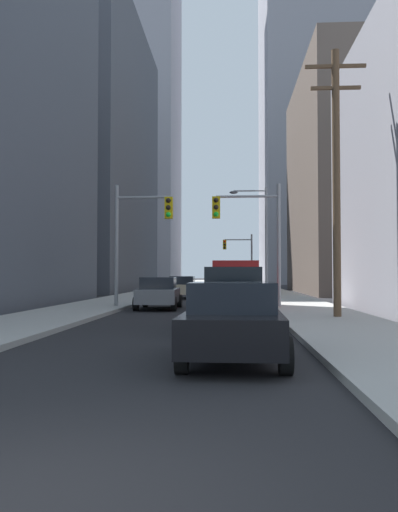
{
  "coord_description": "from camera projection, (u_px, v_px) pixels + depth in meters",
  "views": [
    {
      "loc": [
        1.61,
        -3.62,
        1.68
      ],
      "look_at": [
        0.0,
        23.6,
        2.6
      ],
      "focal_mm": 37.37,
      "sensor_mm": 36.0,
      "label": 1
    }
  ],
  "objects": [
    {
      "name": "building_left_far_tower",
      "position": [
        116.0,
        82.0,
        93.18
      ],
      "size": [
        21.27,
        18.29,
        70.64
      ],
      "primitive_type": "cube",
      "color": "#93939E",
      "rests_on": "ground"
    },
    {
      "name": "sedan_maroon",
      "position": [
        231.0,
        287.0,
        37.98
      ],
      "size": [
        1.95,
        4.21,
        1.52
      ],
      "color": "maroon",
      "rests_on": "ground"
    },
    {
      "name": "sedan_beige",
      "position": [
        183.0,
        287.0,
        36.43
      ],
      "size": [
        1.95,
        4.21,
        1.52
      ],
      "color": "#C6B793",
      "rests_on": "ground"
    },
    {
      "name": "utility_pole_right",
      "position": [
        336.0,
        177.0,
        19.25
      ],
      "size": [
        2.2,
        0.28,
        9.85
      ],
      "color": "brown",
      "rests_on": "ground"
    },
    {
      "name": "traffic_signal_near_left",
      "position": [
        140.0,
        226.0,
        25.79
      ],
      "size": [
        2.83,
        0.44,
        6.0
      ],
      "color": "gray",
      "rests_on": "ground"
    },
    {
      "name": "building_right_far_highrise",
      "position": [
        322.0,
        109.0,
        94.45
      ],
      "size": [
        21.0,
        26.75,
        62.08
      ],
      "primitive_type": "cube",
      "color": "#93939E",
      "rests_on": "ground"
    },
    {
      "name": "sedan_grey",
      "position": [
        159.0,
        293.0,
        25.35
      ],
      "size": [
        1.95,
        4.26,
        1.52
      ],
      "color": "slate",
      "rests_on": "ground"
    },
    {
      "name": "sedan_black",
      "position": [
        233.0,
        321.0,
        10.2
      ],
      "size": [
        1.95,
        4.25,
        1.52
      ],
      "color": "black",
      "rests_on": "ground"
    },
    {
      "name": "sedan_blue",
      "position": [
        230.0,
        283.0,
        54.78
      ],
      "size": [
        1.95,
        4.21,
        1.52
      ],
      "color": "navy",
      "rests_on": "ground"
    },
    {
      "name": "sidewalk_right",
      "position": [
        265.0,
        290.0,
        53.24
      ],
      "size": [
        3.55,
        160.0,
        0.15
      ],
      "primitive_type": "cube",
      "color": "#9E9E99",
      "rests_on": "ground"
    },
    {
      "name": "cargo_van_red",
      "position": [
        235.0,
        282.0,
        25.41
      ],
      "size": [
        2.16,
        5.23,
        2.26
      ],
      "color": "maroon",
      "rests_on": "ground"
    },
    {
      "name": "sidewalk_left",
      "position": [
        164.0,
        290.0,
        53.84
      ],
      "size": [
        3.55,
        160.0,
        0.15
      ],
      "primitive_type": "cube",
      "color": "#9E9E99",
      "rests_on": "ground"
    },
    {
      "name": "street_lamp_right",
      "position": [
        260.0,
        231.0,
        35.84
      ],
      "size": [
        2.55,
        0.32,
        7.5
      ],
      "color": "gray",
      "rests_on": "ground"
    },
    {
      "name": "building_left_mid_office",
      "position": [
        55.0,
        156.0,
        56.11
      ],
      "size": [
        17.96,
        27.16,
        28.33
      ],
      "primitive_type": "cube",
      "color": "#4C515B",
      "rests_on": "ground"
    },
    {
      "name": "traffic_signal_far_right",
      "position": [
        239.0,
        252.0,
        57.85
      ],
      "size": [
        3.22,
        0.44,
        6.0
      ],
      "color": "gray",
      "rests_on": "ground"
    },
    {
      "name": "traffic_signal_near_right",
      "position": [
        250.0,
        225.0,
        25.48
      ],
      "size": [
        3.27,
        0.44,
        6.0
      ],
      "color": "gray",
      "rests_on": "ground"
    },
    {
      "name": "pickup_truck_white",
      "position": [
        233.0,
        298.0,
        16.49
      ],
      "size": [
        2.2,
        5.42,
        1.9
      ],
      "color": "white",
      "rests_on": "ground"
    },
    {
      "name": "building_right_mid_block",
      "position": [
        380.0,
        183.0,
        47.42
      ],
      "size": [
        14.24,
        20.7,
        19.55
      ],
      "primitive_type": "cube",
      "color": "#66564C",
      "rests_on": "ground"
    }
  ]
}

